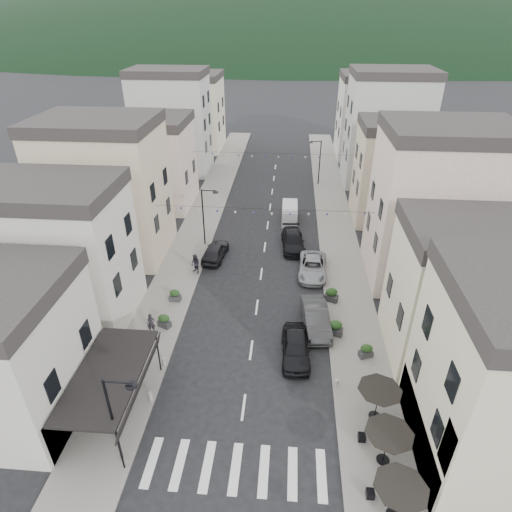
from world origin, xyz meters
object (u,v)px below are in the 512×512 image
(parked_car_a, at_px, (296,347))
(parked_car_d, at_px, (293,241))
(pedestrian_b, at_px, (196,264))
(parked_car_e, at_px, (215,251))
(pedestrian_a, at_px, (151,323))
(parked_car_c, at_px, (313,267))
(delivery_van, at_px, (290,212))
(parked_car_b, at_px, (316,318))

(parked_car_a, bearing_deg, parked_car_d, 88.94)
(parked_car_d, xyz_separation_m, pedestrian_b, (-8.68, -5.64, 0.29))
(parked_car_e, xyz_separation_m, pedestrian_a, (-2.88, -11.27, 0.14))
(parked_car_c, xyz_separation_m, pedestrian_b, (-10.48, -0.89, 0.32))
(delivery_van, relative_size, pedestrian_b, 2.28)
(parked_car_d, bearing_deg, parked_car_c, -74.80)
(parked_car_d, bearing_deg, pedestrian_a, -131.98)
(parked_car_b, bearing_deg, parked_car_e, 127.56)
(parked_car_e, height_order, delivery_van, delivery_van)
(delivery_van, bearing_deg, parked_car_c, -79.01)
(parked_car_a, bearing_deg, delivery_van, 89.72)
(parked_car_a, relative_size, pedestrian_a, 2.98)
(parked_car_c, xyz_separation_m, delivery_van, (-2.22, 11.09, 0.27))
(parked_car_a, height_order, parked_car_c, parked_car_a)
(parked_car_a, distance_m, parked_car_c, 10.83)
(parked_car_b, bearing_deg, delivery_van, 90.44)
(parked_car_d, bearing_deg, parked_car_a, -94.43)
(parked_car_b, xyz_separation_m, pedestrian_a, (-12.08, -1.73, 0.07))
(parked_car_c, bearing_deg, parked_car_d, 113.59)
(parked_car_d, distance_m, pedestrian_a, 17.31)
(parked_car_a, distance_m, parked_car_d, 15.48)
(parked_car_b, xyz_separation_m, parked_car_e, (-9.20, 9.54, -0.07))
(parked_car_b, relative_size, pedestrian_b, 2.75)
(parked_car_a, relative_size, parked_car_d, 0.91)
(delivery_van, relative_size, pedestrian_a, 2.66)
(parked_car_e, relative_size, pedestrian_a, 2.86)
(parked_car_c, xyz_separation_m, parked_car_e, (-9.20, 2.10, 0.05))
(parked_car_a, relative_size, delivery_van, 1.12)
(parked_car_a, height_order, parked_car_b, parked_car_b)
(pedestrian_a, bearing_deg, parked_car_c, 20.67)
(parked_car_d, xyz_separation_m, parked_car_e, (-7.40, -2.66, 0.02))
(parked_car_d, bearing_deg, parked_car_b, -87.15)
(delivery_van, xyz_separation_m, pedestrian_b, (-8.26, -11.98, 0.06))
(parked_car_c, distance_m, parked_car_e, 9.44)
(parked_car_c, xyz_separation_m, pedestrian_a, (-12.08, -9.17, 0.19))
(parked_car_e, bearing_deg, parked_car_d, -153.74)
(parked_car_b, relative_size, parked_car_e, 1.12)
(parked_car_b, relative_size, parked_car_d, 0.98)
(parked_car_a, height_order, pedestrian_b, pedestrian_b)
(pedestrian_a, bearing_deg, pedestrian_b, 62.54)
(parked_car_a, distance_m, delivery_van, 21.83)
(parked_car_b, bearing_deg, parked_car_a, -120.92)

